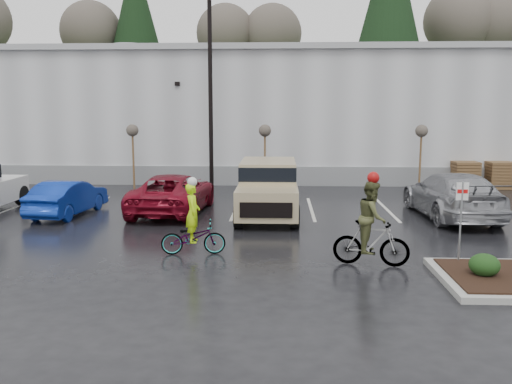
{
  "coord_description": "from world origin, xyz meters",
  "views": [
    {
      "loc": [
        -0.74,
        -13.34,
        4.02
      ],
      "look_at": [
        -1.52,
        4.0,
        1.3
      ],
      "focal_mm": 38.0,
      "sensor_mm": 36.0,
      "label": 1
    }
  ],
  "objects_px": {
    "suv_tan": "(268,190)",
    "lamppost": "(210,71)",
    "sapling_west": "(132,134)",
    "sapling_mid": "(265,134)",
    "car_far_silver": "(452,195)",
    "sapling_east": "(421,135)",
    "cyclist_hivis": "(193,230)",
    "car_red": "(173,193)",
    "fire_lane_sign": "(461,213)",
    "cyclist_olive": "(371,232)",
    "pallet_stack_b": "(499,175)",
    "car_blue": "(68,198)",
    "pallet_stack_a": "(465,175)"
  },
  "relations": [
    {
      "from": "lamppost",
      "to": "cyclist_olive",
      "type": "height_order",
      "value": "lamppost"
    },
    {
      "from": "lamppost",
      "to": "car_blue",
      "type": "height_order",
      "value": "lamppost"
    },
    {
      "from": "lamppost",
      "to": "cyclist_olive",
      "type": "xyz_separation_m",
      "value": [
        5.59,
        -11.75,
        -4.81
      ]
    },
    {
      "from": "sapling_east",
      "to": "cyclist_olive",
      "type": "height_order",
      "value": "sapling_east"
    },
    {
      "from": "lamppost",
      "to": "car_far_silver",
      "type": "xyz_separation_m",
      "value": [
        9.56,
        -5.46,
        -4.85
      ]
    },
    {
      "from": "suv_tan",
      "to": "sapling_east",
      "type": "bearing_deg",
      "value": 43.11
    },
    {
      "from": "car_red",
      "to": "cyclist_olive",
      "type": "xyz_separation_m",
      "value": [
        6.45,
        -6.79,
        0.13
      ]
    },
    {
      "from": "pallet_stack_b",
      "to": "fire_lane_sign",
      "type": "distance_m",
      "value": 15.23
    },
    {
      "from": "cyclist_olive",
      "to": "sapling_mid",
      "type": "bearing_deg",
      "value": 25.15
    },
    {
      "from": "pallet_stack_b",
      "to": "cyclist_hivis",
      "type": "xyz_separation_m",
      "value": [
        -13.33,
        -12.88,
        -0.0
      ]
    },
    {
      "from": "suv_tan",
      "to": "fire_lane_sign",
      "type": "bearing_deg",
      "value": -50.58
    },
    {
      "from": "sapling_mid",
      "to": "pallet_stack_a",
      "type": "xyz_separation_m",
      "value": [
        10.0,
        1.0,
        -2.05
      ]
    },
    {
      "from": "sapling_east",
      "to": "car_far_silver",
      "type": "bearing_deg",
      "value": -93.89
    },
    {
      "from": "car_blue",
      "to": "cyclist_olive",
      "type": "distance_m",
      "value": 11.99
    },
    {
      "from": "sapling_east",
      "to": "cyclist_olive",
      "type": "bearing_deg",
      "value": -109.06
    },
    {
      "from": "cyclist_olive",
      "to": "car_far_silver",
      "type": "bearing_deg",
      "value": -20.72
    },
    {
      "from": "pallet_stack_a",
      "to": "suv_tan",
      "type": "bearing_deg",
      "value": -141.41
    },
    {
      "from": "sapling_mid",
      "to": "car_red",
      "type": "height_order",
      "value": "sapling_mid"
    },
    {
      "from": "sapling_mid",
      "to": "suv_tan",
      "type": "xyz_separation_m",
      "value": [
        0.31,
        -6.73,
        -1.7
      ]
    },
    {
      "from": "car_far_silver",
      "to": "sapling_east",
      "type": "bearing_deg",
      "value": -96.99
    },
    {
      "from": "car_red",
      "to": "suv_tan",
      "type": "height_order",
      "value": "suv_tan"
    },
    {
      "from": "sapling_mid",
      "to": "suv_tan",
      "type": "bearing_deg",
      "value": -87.36
    },
    {
      "from": "sapling_west",
      "to": "cyclist_olive",
      "type": "bearing_deg",
      "value": -53.03
    },
    {
      "from": "fire_lane_sign",
      "to": "car_red",
      "type": "bearing_deg",
      "value": 141.69
    },
    {
      "from": "sapling_west",
      "to": "sapling_mid",
      "type": "xyz_separation_m",
      "value": [
        6.5,
        0.0,
        0.0
      ]
    },
    {
      "from": "fire_lane_sign",
      "to": "cyclist_olive",
      "type": "bearing_deg",
      "value": 178.64
    },
    {
      "from": "sapling_west",
      "to": "sapling_east",
      "type": "xyz_separation_m",
      "value": [
        14.0,
        0.0,
        0.0
      ]
    },
    {
      "from": "sapling_west",
      "to": "sapling_east",
      "type": "relative_size",
      "value": 1.0
    },
    {
      "from": "fire_lane_sign",
      "to": "cyclist_hivis",
      "type": "height_order",
      "value": "fire_lane_sign"
    },
    {
      "from": "sapling_mid",
      "to": "sapling_east",
      "type": "height_order",
      "value": "same"
    },
    {
      "from": "suv_tan",
      "to": "car_blue",
      "type": "bearing_deg",
      "value": 179.25
    },
    {
      "from": "car_red",
      "to": "fire_lane_sign",
      "type": "bearing_deg",
      "value": 144.74
    },
    {
      "from": "cyclist_hivis",
      "to": "cyclist_olive",
      "type": "bearing_deg",
      "value": -107.38
    },
    {
      "from": "sapling_east",
      "to": "suv_tan",
      "type": "height_order",
      "value": "sapling_east"
    },
    {
      "from": "pallet_stack_a",
      "to": "suv_tan",
      "type": "height_order",
      "value": "suv_tan"
    },
    {
      "from": "car_far_silver",
      "to": "lamppost",
      "type": "bearing_deg",
      "value": -32.81
    },
    {
      "from": "lamppost",
      "to": "sapling_west",
      "type": "distance_m",
      "value": 5.07
    },
    {
      "from": "sapling_mid",
      "to": "pallet_stack_b",
      "type": "distance_m",
      "value": 11.92
    },
    {
      "from": "lamppost",
      "to": "sapling_east",
      "type": "relative_size",
      "value": 2.88
    },
    {
      "from": "sapling_east",
      "to": "car_blue",
      "type": "relative_size",
      "value": 0.79
    },
    {
      "from": "suv_tan",
      "to": "lamppost",
      "type": "bearing_deg",
      "value": 116.12
    },
    {
      "from": "fire_lane_sign",
      "to": "cyclist_olive",
      "type": "height_order",
      "value": "cyclist_olive"
    },
    {
      "from": "car_blue",
      "to": "cyclist_olive",
      "type": "relative_size",
      "value": 1.66
    },
    {
      "from": "car_far_silver",
      "to": "cyclist_olive",
      "type": "distance_m",
      "value": 7.44
    },
    {
      "from": "pallet_stack_a",
      "to": "fire_lane_sign",
      "type": "bearing_deg",
      "value": -108.81
    },
    {
      "from": "pallet_stack_b",
      "to": "sapling_mid",
      "type": "bearing_deg",
      "value": -175.11
    },
    {
      "from": "pallet_stack_a",
      "to": "lamppost",
      "type": "bearing_deg",
      "value": -170.91
    },
    {
      "from": "sapling_east",
      "to": "cyclist_hivis",
      "type": "distance_m",
      "value": 15.12
    },
    {
      "from": "car_far_silver",
      "to": "cyclist_olive",
      "type": "xyz_separation_m",
      "value": [
        -3.97,
        -6.29,
        0.04
      ]
    },
    {
      "from": "sapling_mid",
      "to": "sapling_east",
      "type": "relative_size",
      "value": 1.0
    }
  ]
}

